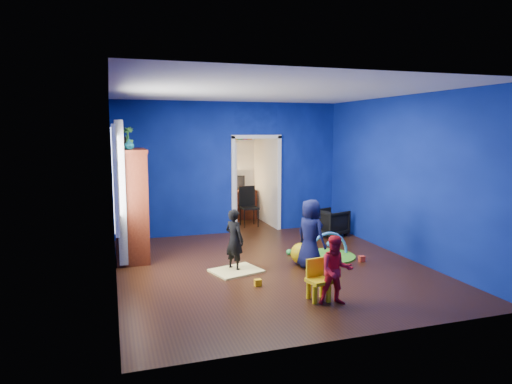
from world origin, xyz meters
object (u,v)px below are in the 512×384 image
object	(u,v)px
vase	(129,144)
crt_tv	(133,202)
child_black	(234,240)
folding_chair	(249,207)
armchair	(330,223)
toddler_red	(336,270)
child_navy	(311,234)
play_mat	(328,256)
tv_armoire	(130,204)
hopper_ball	(301,254)
study_desk	(238,204)
kid_chair	(319,282)

from	to	relation	value
vase	crt_tv	distance (m)	1.07
child_black	folding_chair	world-z (taller)	child_black
armchair	toddler_red	size ratio (longest dim) A/B	0.69
vase	crt_tv	world-z (taller)	vase
child_black	child_navy	bearing A→B (deg)	-133.19
child_black	play_mat	world-z (taller)	child_black
child_black	toddler_red	bearing A→B (deg)	175.07
toddler_red	tv_armoire	world-z (taller)	tv_armoire
child_black	hopper_ball	bearing A→B (deg)	-121.83
vase	crt_tv	bearing A→B (deg)	82.41
tv_armoire	hopper_ball	world-z (taller)	tv_armoire
study_desk	crt_tv	bearing A→B (deg)	-132.91
child_black	vase	xyz separation A→B (m)	(-1.57, 0.93, 1.54)
folding_chair	toddler_red	bearing A→B (deg)	-94.02
armchair	play_mat	world-z (taller)	armchair
vase	crt_tv	xyz separation A→B (m)	(0.04, 0.30, -1.03)
child_navy	vase	size ratio (longest dim) A/B	6.55
child_navy	play_mat	size ratio (longest dim) A/B	1.17
child_black	study_desk	world-z (taller)	child_black
toddler_red	tv_armoire	size ratio (longest dim) A/B	0.47
child_black	kid_chair	distance (m)	1.82
armchair	crt_tv	distance (m)	4.25
vase	kid_chair	xyz separation A→B (m)	(2.30, -2.58, -1.80)
child_black	child_navy	world-z (taller)	child_navy
crt_tv	play_mat	world-z (taller)	crt_tv
child_black	crt_tv	xyz separation A→B (m)	(-1.53, 1.23, 0.51)
crt_tv	folding_chair	world-z (taller)	crt_tv
toddler_red	crt_tv	size ratio (longest dim) A/B	1.32
toddler_red	folding_chair	xyz separation A→B (m)	(0.36, 5.10, -0.00)
play_mat	hopper_ball	bearing A→B (deg)	-156.65
kid_chair	hopper_ball	bearing A→B (deg)	63.86
child_navy	study_desk	bearing A→B (deg)	-22.04
armchair	child_black	distance (m)	3.17
study_desk	child_black	bearing A→B (deg)	-106.41
child_navy	crt_tv	distance (m)	3.18
crt_tv	play_mat	size ratio (longest dim) A/B	0.71
armchair	kid_chair	xyz separation A→B (m)	(-1.90, -3.40, -0.04)
folding_chair	child_navy	bearing A→B (deg)	-90.16
toddler_red	tv_armoire	distance (m)	3.97
child_navy	kid_chair	world-z (taller)	child_navy
vase	hopper_ball	bearing A→B (deg)	-19.28
tv_armoire	kid_chair	world-z (taller)	tv_armoire
vase	hopper_ball	xyz separation A→B (m)	(2.75, -0.96, -1.86)
play_mat	study_desk	xyz separation A→B (m)	(-0.58, 3.96, 0.36)
tv_armoire	crt_tv	size ratio (longest dim) A/B	2.80
toddler_red	tv_armoire	bearing A→B (deg)	142.08
kid_chair	play_mat	distance (m)	2.20
tv_armoire	folding_chair	xyz separation A→B (m)	(2.81, 2.02, -0.52)
child_black	folding_chair	bearing A→B (deg)	-51.37
child_navy	hopper_ball	size ratio (longest dim) A/B	3.12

